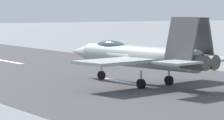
# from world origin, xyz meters

# --- Properties ---
(ground_plane) EXTENTS (400.00, 400.00, 0.00)m
(ground_plane) POSITION_xyz_m (0.00, 0.00, 0.00)
(ground_plane) COLOR gray
(runway_strip) EXTENTS (240.00, 26.00, 0.02)m
(runway_strip) POSITION_xyz_m (-0.02, 0.00, 0.01)
(runway_strip) COLOR #454546
(runway_strip) RESTS_ON ground
(fighter_jet) EXTENTS (16.70, 13.36, 5.54)m
(fighter_jet) POSITION_xyz_m (-1.67, -0.17, 2.36)
(fighter_jet) COLOR #A1AAA6
(fighter_jet) RESTS_ON ground
(crew_person) EXTENTS (0.29, 0.70, 1.72)m
(crew_person) POSITION_xyz_m (11.13, -10.40, 0.86)
(crew_person) COLOR #1E2338
(crew_person) RESTS_ON ground
(marker_cone_mid) EXTENTS (0.44, 0.44, 0.55)m
(marker_cone_mid) POSITION_xyz_m (2.83, -12.62, 0.28)
(marker_cone_mid) COLOR orange
(marker_cone_mid) RESTS_ON ground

